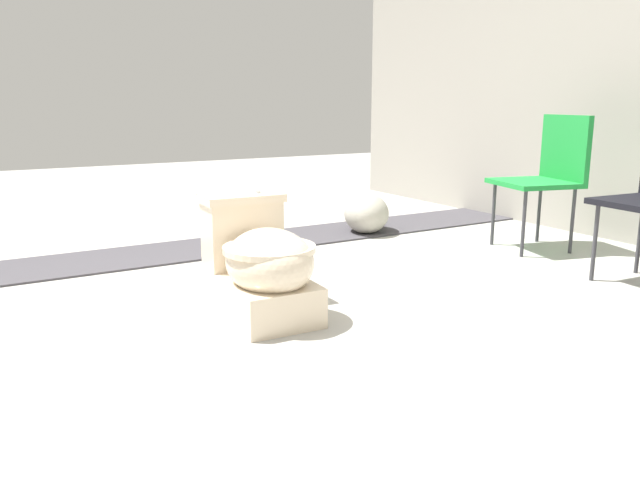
% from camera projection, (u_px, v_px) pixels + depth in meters
% --- Properties ---
extents(ground_plane, '(14.00, 14.00, 0.00)m').
position_uv_depth(ground_plane, '(213.00, 323.00, 2.64)').
color(ground_plane, '#A8A59E').
extents(gravel_strip, '(0.56, 8.00, 0.01)m').
position_uv_depth(gravel_strip, '(213.00, 247.00, 3.98)').
color(gravel_strip, '#423F44').
rests_on(gravel_strip, ground).
extents(toilet, '(0.65, 0.41, 0.52)m').
position_uv_depth(toilet, '(261.00, 266.00, 2.70)').
color(toilet, beige).
rests_on(toilet, ground).
extents(folding_chair_left, '(0.54, 0.54, 0.83)m').
position_uv_depth(folding_chair_left, '(549.00, 168.00, 3.88)').
color(folding_chair_left, '#1E8C38').
rests_on(folding_chair_left, ground).
extents(boulder_near, '(0.51, 0.49, 0.28)m').
position_uv_depth(boulder_near, '(366.00, 213.00, 4.41)').
color(boulder_near, '#ADA899').
rests_on(boulder_near, ground).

